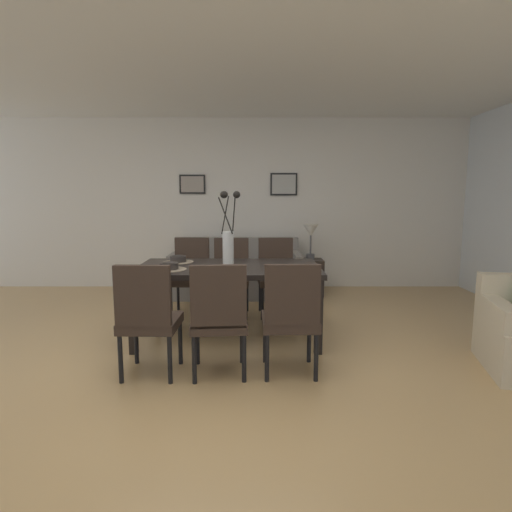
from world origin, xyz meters
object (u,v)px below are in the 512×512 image
(dining_chair_far_left, at_px, (220,314))
(bowl_near_left, at_px, (171,265))
(dining_chair_mid_left, at_px, (292,313))
(dining_chair_mid_right, at_px, (278,272))
(table_lamp, at_px, (312,234))
(framed_picture_left, at_px, (194,184))
(centerpiece_vase, at_px, (230,237))
(dining_table, at_px, (230,273))
(dining_chair_near_right, at_px, (192,272))
(dining_chair_near_left, at_px, (149,314))
(framed_picture_center, at_px, (285,184))
(dining_chair_far_right, at_px, (232,272))
(bowl_near_right, at_px, (180,258))
(side_table, at_px, (312,277))
(sofa, at_px, (238,275))

(dining_chair_far_left, bearing_deg, bowl_near_left, 126.82)
(dining_chair_far_left, relative_size, dining_chair_mid_left, 1.00)
(dining_chair_mid_left, xyz_separation_m, dining_chair_mid_right, (-0.02, 1.79, 0.00))
(dining_chair_far_left, xyz_separation_m, table_lamp, (1.07, 2.79, 0.38))
(dining_chair_mid_left, bearing_deg, framed_picture_left, 110.76)
(dining_chair_mid_right, relative_size, centerpiece_vase, 1.25)
(dining_chair_mid_right, bearing_deg, centerpiece_vase, -120.35)
(framed_picture_left, bearing_deg, dining_table, -73.69)
(dining_chair_mid_right, distance_m, bowl_near_left, 1.57)
(dining_chair_near_right, distance_m, bowl_near_left, 1.18)
(dining_chair_near_left, height_order, framed_picture_center, framed_picture_center)
(dining_chair_mid_left, height_order, centerpiece_vase, centerpiece_vase)
(dining_chair_mid_left, bearing_deg, dining_table, 121.35)
(dining_chair_near_left, relative_size, dining_chair_mid_left, 1.00)
(centerpiece_vase, height_order, framed_picture_center, framed_picture_center)
(centerpiece_vase, bearing_deg, bowl_near_left, -157.38)
(dining_chair_mid_left, distance_m, framed_picture_center, 3.48)
(dining_chair_near_right, distance_m, dining_chair_mid_right, 1.04)
(framed_picture_center, bearing_deg, centerpiece_vase, -106.30)
(dining_chair_mid_left, distance_m, bowl_near_left, 1.31)
(dining_chair_far_left, relative_size, centerpiece_vase, 1.25)
(centerpiece_vase, xyz_separation_m, table_lamp, (1.06, 1.86, -0.13))
(dining_chair_far_right, xyz_separation_m, framed_picture_center, (0.73, 1.52, 1.10))
(dining_chair_far_right, bearing_deg, dining_chair_mid_right, 1.80)
(framed_picture_center, bearing_deg, dining_table, -106.31)
(dining_chair_far_right, bearing_deg, bowl_near_right, -128.11)
(dining_chair_far_right, relative_size, framed_picture_center, 2.24)
(dining_chair_near_left, distance_m, dining_chair_far_left, 0.55)
(dining_chair_mid_right, relative_size, framed_picture_center, 2.24)
(dining_chair_far_right, relative_size, side_table, 1.77)
(bowl_near_right, bearing_deg, framed_picture_center, 60.26)
(dining_chair_far_left, height_order, bowl_near_right, dining_chair_far_left)
(dining_chair_far_right, bearing_deg, table_lamp, 42.22)
(framed_picture_left, bearing_deg, dining_chair_near_left, -87.71)
(table_lamp, relative_size, framed_picture_left, 1.29)
(dining_table, height_order, dining_chair_mid_left, dining_chair_mid_left)
(dining_chair_far_right, relative_size, bowl_near_right, 5.41)
(dining_chair_near_left, relative_size, table_lamp, 1.80)
(bowl_near_left, height_order, framed_picture_left, framed_picture_left)
(dining_table, bearing_deg, table_lamp, 60.37)
(dining_chair_near_left, distance_m, side_table, 3.25)
(sofa, xyz_separation_m, side_table, (1.07, -0.05, -0.02))
(dining_chair_far_right, distance_m, side_table, 1.49)
(bowl_near_right, xyz_separation_m, framed_picture_left, (-0.16, 2.17, 0.83))
(dining_chair_near_left, relative_size, bowl_near_right, 5.41)
(side_table, bearing_deg, framed_picture_left, 163.15)
(framed_picture_left, bearing_deg, bowl_near_right, -85.75)
(bowl_near_left, xyz_separation_m, side_table, (1.60, 2.09, -0.52))
(dining_chair_mid_left, distance_m, side_table, 2.82)
(dining_chair_near_right, distance_m, bowl_near_right, 0.75)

